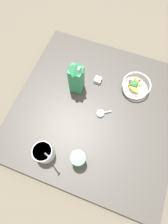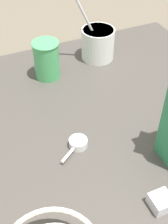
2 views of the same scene
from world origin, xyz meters
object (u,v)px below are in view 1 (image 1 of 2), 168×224
at_px(fruit_bowl, 136,86).
at_px(milk_carton, 76,78).
at_px(yogurt_tub, 44,152).
at_px(spice_jar, 98,80).
at_px(drinking_cup, 78,159).

distance_m(fruit_bowl, milk_carton, 0.39).
height_order(yogurt_tub, spice_jar, yogurt_tub).
xyz_separation_m(fruit_bowl, drinking_cup, (-0.56, 0.18, 0.02)).
distance_m(yogurt_tub, spice_jar, 0.58).
relative_size(fruit_bowl, yogurt_tub, 0.77).
height_order(fruit_bowl, yogurt_tub, yogurt_tub).
distance_m(milk_carton, spice_jar, 0.19).
height_order(milk_carton, drinking_cup, milk_carton).
bearing_deg(drinking_cup, milk_carton, 22.41).
relative_size(yogurt_tub, drinking_cup, 1.98).
distance_m(fruit_bowl, yogurt_tub, 0.70).
bearing_deg(fruit_bowl, yogurt_tub, 148.25).
bearing_deg(yogurt_tub, drinking_cup, -79.68).
height_order(drinking_cup, spice_jar, drinking_cup).
distance_m(fruit_bowl, spice_jar, 0.25).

